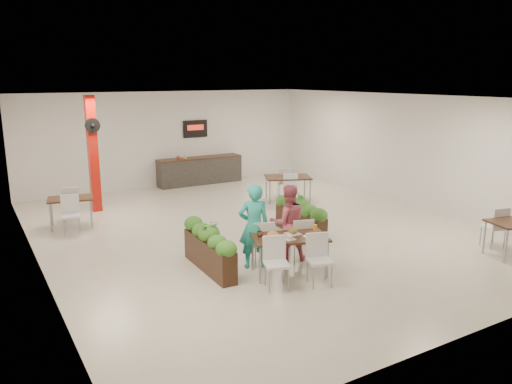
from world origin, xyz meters
TOP-DOWN VIEW (x-y plane):
  - ground at (0.00, 0.00)m, footprint 12.00×12.00m
  - room_shell at (0.00, 0.00)m, footprint 10.10×12.10m
  - red_column at (-3.00, 3.79)m, footprint 0.40×0.41m
  - service_counter at (1.00, 5.65)m, footprint 3.00×0.64m
  - main_table at (-0.96, -2.76)m, footprint 1.68×1.93m
  - diner_man at (-1.35, -2.11)m, footprint 0.71×0.58m
  - diner_woman at (-0.55, -2.11)m, footprint 0.92×0.81m
  - planter_left at (-2.18, -1.82)m, footprint 0.44×1.94m
  - planter_right at (0.66, -0.87)m, footprint 0.44×1.86m
  - side_table_a at (-3.91, 2.54)m, footprint 1.17×1.67m
  - side_table_b at (2.26, 2.03)m, footprint 1.57×1.65m

SIDE VIEW (x-z plane):
  - ground at x=0.00m, z-range 0.00..0.00m
  - service_counter at x=1.00m, z-range -0.61..1.59m
  - planter_right at x=0.66m, z-range 0.01..0.98m
  - planter_left at x=-2.18m, z-range 0.00..1.02m
  - side_table_a at x=-3.91m, z-range 0.16..1.08m
  - main_table at x=-0.96m, z-range 0.17..1.10m
  - side_table_b at x=2.26m, z-range 0.18..1.10m
  - diner_woman at x=-0.55m, z-range 0.00..1.58m
  - diner_man at x=-1.35m, z-range 0.00..1.68m
  - red_column at x=-3.00m, z-range 0.04..3.24m
  - room_shell at x=0.00m, z-range 0.40..3.62m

